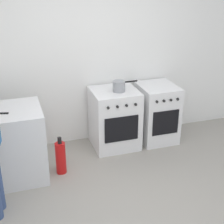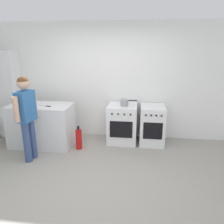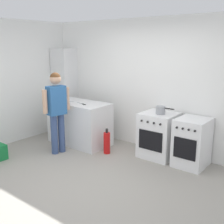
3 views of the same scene
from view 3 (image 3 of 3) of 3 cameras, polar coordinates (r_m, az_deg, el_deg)
The scene contains 12 objects.
ground_plane at distance 4.53m, azimuth -4.85°, elevation -13.92°, with size 8.00×8.00×0.00m, color gray.
back_wall at distance 5.65m, azimuth 8.51°, elevation 5.42°, with size 6.00×0.10×2.60m, color white.
side_wall_left at distance 6.36m, azimuth -20.06°, elevation 5.63°, with size 0.10×3.10×2.60m, color white.
counter_unit at distance 6.05m, azimuth -6.58°, elevation -2.24°, with size 1.30×0.70×0.90m, color silver.
oven_left at distance 5.36m, azimuth 9.45°, elevation -4.65°, with size 0.64×0.62×0.85m.
oven_right at distance 5.10m, azimuth 15.94°, elevation -5.96°, with size 0.52×0.62×0.85m.
pot at distance 5.17m, azimuth 9.86°, elevation 0.37°, with size 0.35×0.17×0.15m.
knife_carving at distance 6.08m, azimuth -9.24°, elevation 2.18°, with size 0.33×0.12×0.01m.
knife_chef at distance 5.79m, azimuth -6.20°, elevation 1.71°, with size 0.31×0.11×0.01m.
person at distance 5.46m, azimuth -11.19°, elevation 1.15°, with size 0.26×0.56×1.58m.
fire_extinguisher at distance 5.51m, azimuth -1.06°, elevation -6.25°, with size 0.13×0.13×0.50m.
larder_cabinet at distance 6.92m, azimuth -9.53°, elevation 4.34°, with size 0.48×0.44×2.00m, color silver.
Camera 3 is at (2.76, -2.92, 2.08)m, focal length 45.00 mm.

